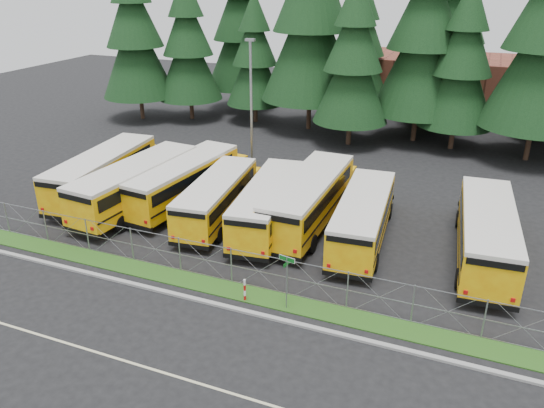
% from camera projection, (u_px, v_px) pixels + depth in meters
% --- Properties ---
extents(ground, '(120.00, 120.00, 0.00)m').
position_uv_depth(ground, '(258.00, 277.00, 27.62)').
color(ground, black).
rests_on(ground, ground).
extents(curb, '(50.00, 0.25, 0.12)m').
position_uv_depth(curb, '(232.00, 308.00, 24.97)').
color(curb, gray).
rests_on(curb, ground).
extents(grass_verge, '(50.00, 1.40, 0.06)m').
position_uv_depth(grass_verge, '(244.00, 293.00, 26.17)').
color(grass_verge, '#264D16').
rests_on(grass_verge, ground).
extents(road_lane_line, '(50.00, 0.12, 0.01)m').
position_uv_depth(road_lane_line, '(177.00, 377.00, 20.84)').
color(road_lane_line, beige).
rests_on(road_lane_line, ground).
extents(chainlink_fence, '(44.00, 0.10, 2.00)m').
position_uv_depth(chainlink_fence, '(249.00, 269.00, 26.37)').
color(chainlink_fence, gray).
rests_on(chainlink_fence, ground).
extents(brick_building, '(22.00, 10.00, 6.00)m').
position_uv_depth(brick_building, '(452.00, 85.00, 58.23)').
color(brick_building, brown).
rests_on(brick_building, ground).
extents(bus_0, '(3.78, 12.11, 3.13)m').
position_uv_depth(bus_0, '(106.00, 174.00, 37.08)').
color(bus_0, orange).
rests_on(bus_0, ground).
extents(bus_1, '(3.89, 12.25, 3.16)m').
position_uv_depth(bus_1, '(141.00, 185.00, 35.03)').
color(bus_1, orange).
rests_on(bus_1, ground).
extents(bus_2, '(3.97, 11.85, 3.05)m').
position_uv_depth(bus_2, '(186.00, 182.00, 35.72)').
color(bus_2, orange).
rests_on(bus_2, ground).
extents(bus_3, '(3.70, 10.85, 2.79)m').
position_uv_depth(bus_3, '(219.00, 198.00, 33.53)').
color(bus_3, orange).
rests_on(bus_3, ground).
extents(bus_4, '(4.03, 11.38, 2.92)m').
position_uv_depth(bus_4, '(270.00, 205.00, 32.44)').
color(bus_4, orange).
rests_on(bus_4, ground).
extents(bus_5, '(3.00, 12.22, 3.20)m').
position_uv_depth(bus_5, '(311.00, 200.00, 32.75)').
color(bus_5, orange).
rests_on(bus_5, ground).
extents(bus_6, '(3.44, 11.24, 2.90)m').
position_uv_depth(bus_6, '(364.00, 218.00, 30.70)').
color(bus_6, orange).
rests_on(bus_6, ground).
extents(bus_east, '(3.62, 11.98, 3.10)m').
position_uv_depth(bus_east, '(486.00, 234.00, 28.64)').
color(bus_east, orange).
rests_on(bus_east, ground).
extents(street_sign, '(0.83, 0.54, 2.81)m').
position_uv_depth(street_sign, '(287.00, 271.00, 24.22)').
color(street_sign, gray).
rests_on(street_sign, ground).
extents(striped_bollard, '(0.11, 0.11, 1.20)m').
position_uv_depth(striped_bollard, '(245.00, 290.00, 25.37)').
color(striped_bollard, '#B20C0C').
rests_on(striped_bollard, ground).
extents(light_standard, '(0.70, 0.35, 10.14)m').
position_uv_depth(light_standard, '(251.00, 103.00, 39.59)').
color(light_standard, gray).
rests_on(light_standard, ground).
extents(conifer_0, '(7.46, 7.46, 16.50)m').
position_uv_depth(conifer_0, '(135.00, 38.00, 53.48)').
color(conifer_0, black).
rests_on(conifer_0, ground).
extents(conifer_1, '(6.64, 6.64, 14.69)m').
position_uv_depth(conifer_1, '(188.00, 48.00, 53.80)').
color(conifer_1, black).
rests_on(conifer_1, ground).
extents(conifer_2, '(5.86, 5.86, 12.96)m').
position_uv_depth(conifer_2, '(255.00, 58.00, 53.02)').
color(conifer_2, black).
rests_on(conifer_2, ground).
extents(conifer_3, '(9.37, 9.37, 20.72)m').
position_uv_depth(conifer_3, '(311.00, 20.00, 48.96)').
color(conifer_3, black).
rests_on(conifer_3, ground).
extents(conifer_4, '(6.64, 6.64, 14.68)m').
position_uv_depth(conifer_4, '(353.00, 62.00, 45.50)').
color(conifer_4, black).
rests_on(conifer_4, ground).
extents(conifer_5, '(8.29, 8.29, 18.33)m').
position_uv_depth(conifer_5, '(424.00, 38.00, 45.79)').
color(conifer_5, black).
rests_on(conifer_5, ground).
extents(conifer_6, '(6.49, 6.49, 14.35)m').
position_uv_depth(conifer_6, '(462.00, 67.00, 44.43)').
color(conifer_6, black).
rests_on(conifer_6, ground).
extents(conifer_10, '(7.62, 7.62, 16.84)m').
position_uv_depth(conifer_10, '(240.00, 32.00, 57.43)').
color(conifer_10, black).
rests_on(conifer_10, ground).
extents(conifer_11, '(6.39, 6.39, 14.13)m').
position_uv_depth(conifer_11, '(361.00, 48.00, 55.29)').
color(conifer_11, black).
rests_on(conifer_11, ground).
extents(conifer_12, '(8.22, 8.22, 18.18)m').
position_uv_depth(conifer_12, '(451.00, 33.00, 50.60)').
color(conifer_12, black).
rests_on(conifer_12, ground).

